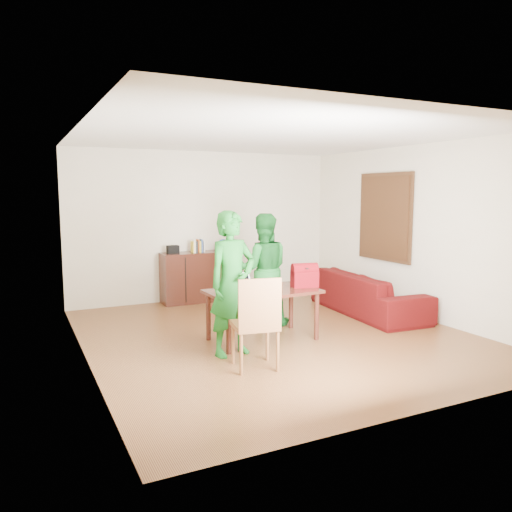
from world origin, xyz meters
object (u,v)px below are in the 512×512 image
chair (255,341)px  laptop (247,289)px  person_near (232,284)px  table (263,296)px  sofa (368,293)px  bottle (280,288)px  person_far (263,269)px  red_bag (304,278)px

chair → laptop: chair is taller
chair → person_near: person_near is taller
table → sofa: table is taller
bottle → sofa: bottle is taller
person_far → sofa: size_ratio=0.73×
person_near → person_far: (0.97, 1.10, -0.05)m
table → person_far: size_ratio=0.88×
laptop → red_bag: 0.87m
table → red_bag: (0.62, -0.05, 0.21)m
red_bag → person_near: bearing=-152.8°
person_far → red_bag: 0.81m
red_bag → person_far: bearing=119.8°
chair → red_bag: size_ratio=3.01×
sofa → table: bearing=109.1°
table → person_near: size_ratio=0.84×
bottle → person_far: bearing=73.8°
bottle → red_bag: size_ratio=0.54×
laptop → bottle: 0.44m
laptop → bottle: (0.31, -0.31, 0.05)m
table → red_bag: bearing=-6.1°
chair → red_bag: (1.18, 0.88, 0.50)m
table → person_far: person_far is taller
person_near → person_far: bearing=36.6°
person_far → red_bag: bearing=127.8°
person_near → bottle: size_ratio=9.36×
person_near → bottle: 0.66m
person_near → red_bag: (1.21, 0.32, -0.07)m
chair → red_bag: 1.55m
bottle → table: bearing=98.1°
table → red_bag: size_ratio=4.20×
person_far → red_bag: (0.24, -0.78, -0.02)m
red_bag → sofa: size_ratio=0.15×
table → laptop: bearing=-166.3°
bottle → sofa: bearing=23.8°
bottle → person_near: bearing=179.6°
laptop → sofa: laptop is taller
person_near → sofa: person_near is taller
sofa → bottle: bearing=118.3°
laptop → red_bag: size_ratio=1.11×
table → person_far: (0.37, 0.73, 0.23)m
person_near → red_bag: bearing=2.8°
chair → bottle: 0.95m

